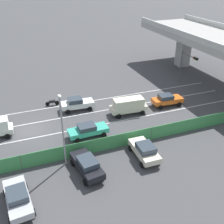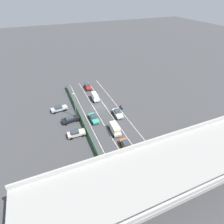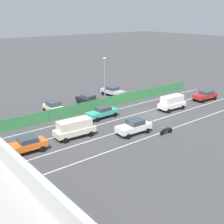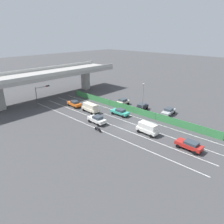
# 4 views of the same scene
# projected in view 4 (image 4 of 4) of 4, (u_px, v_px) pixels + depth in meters

# --- Properties ---
(ground_plane) EXTENTS (300.00, 300.00, 0.00)m
(ground_plane) POSITION_uv_depth(u_px,v_px,m) (130.00, 127.00, 43.28)
(ground_plane) COLOR #424244
(lane_line_left_edge) EXTENTS (0.14, 46.68, 0.01)m
(lane_line_left_edge) POSITION_uv_depth(u_px,v_px,m) (94.00, 127.00, 43.09)
(lane_line_left_edge) COLOR silver
(lane_line_left_edge) RESTS_ON ground
(lane_line_mid_left) EXTENTS (0.14, 46.68, 0.01)m
(lane_line_mid_left) POSITION_uv_depth(u_px,v_px,m) (106.00, 122.00, 45.47)
(lane_line_mid_left) COLOR silver
(lane_line_mid_left) RESTS_ON ground
(lane_line_mid_right) EXTENTS (0.14, 46.68, 0.01)m
(lane_line_mid_right) POSITION_uv_depth(u_px,v_px,m) (116.00, 118.00, 47.85)
(lane_line_mid_right) COLOR silver
(lane_line_mid_right) RESTS_ON ground
(lane_line_right_edge) EXTENTS (0.14, 46.68, 0.01)m
(lane_line_right_edge) POSITION_uv_depth(u_px,v_px,m) (126.00, 114.00, 50.23)
(lane_line_right_edge) COLOR silver
(lane_line_right_edge) RESTS_ON ground
(elevated_overpass) EXTENTS (44.26, 10.75, 8.37)m
(elevated_overpass) POSITION_uv_depth(u_px,v_px,m) (48.00, 76.00, 60.35)
(elevated_overpass) COLOR #A09E99
(elevated_overpass) RESTS_ON ground
(green_fence) EXTENTS (0.10, 42.78, 1.64)m
(green_fence) POSITION_uv_depth(u_px,v_px,m) (130.00, 109.00, 51.12)
(green_fence) COLOR #3D8E4C
(green_fence) RESTS_ON ground
(car_van_cream) EXTENTS (2.31, 4.99, 2.17)m
(car_van_cream) POSITION_uv_depth(u_px,v_px,m) (90.00, 107.00, 51.00)
(car_van_cream) COLOR beige
(car_van_cream) RESTS_ON ground
(car_hatchback_white) EXTENTS (2.25, 4.53, 1.74)m
(car_hatchback_white) POSITION_uv_depth(u_px,v_px,m) (97.00, 119.00, 44.78)
(car_hatchback_white) COLOR silver
(car_hatchback_white) RESTS_ON ground
(car_sedan_red) EXTENTS (2.23, 4.52, 1.58)m
(car_sedan_red) POSITION_uv_depth(u_px,v_px,m) (189.00, 145.00, 34.72)
(car_sedan_red) COLOR red
(car_sedan_red) RESTS_ON ground
(car_van_white) EXTENTS (2.12, 4.48, 2.19)m
(car_van_white) POSITION_uv_depth(u_px,v_px,m) (148.00, 128.00, 40.03)
(car_van_white) COLOR silver
(car_van_white) RESTS_ON ground
(car_taxi_orange) EXTENTS (2.14, 4.38, 1.65)m
(car_taxi_orange) POSITION_uv_depth(u_px,v_px,m) (74.00, 103.00, 54.79)
(car_taxi_orange) COLOR orange
(car_taxi_orange) RESTS_ON ground
(car_taxi_teal) EXTENTS (2.09, 4.67, 1.54)m
(car_taxi_teal) POSITION_uv_depth(u_px,v_px,m) (120.00, 112.00, 49.24)
(car_taxi_teal) COLOR teal
(car_taxi_teal) RESTS_ON ground
(motorcycle) EXTENTS (0.60, 1.95, 0.93)m
(motorcycle) POSITION_uv_depth(u_px,v_px,m) (98.00, 129.00, 41.32)
(motorcycle) COLOR black
(motorcycle) RESTS_ON ground
(parked_wagon_silver) EXTENTS (4.84, 2.36, 1.63)m
(parked_wagon_silver) POSITION_uv_depth(u_px,v_px,m) (168.00, 111.00, 49.40)
(parked_wagon_silver) COLOR #B2B5B7
(parked_wagon_silver) RESTS_ON ground
(parked_sedan_dark) EXTENTS (4.82, 2.47, 1.66)m
(parked_sedan_dark) POSITION_uv_depth(u_px,v_px,m) (141.00, 107.00, 52.15)
(parked_sedan_dark) COLOR black
(parked_sedan_dark) RESTS_ON ground
(parked_sedan_cream) EXTENTS (4.34, 2.13, 1.69)m
(parked_sedan_cream) POSITION_uv_depth(u_px,v_px,m) (122.00, 102.00, 56.00)
(parked_sedan_cream) COLOR beige
(parked_sedan_cream) RESTS_ON ground
(traffic_light) EXTENTS (4.06, 0.41, 5.43)m
(traffic_light) POSITION_uv_depth(u_px,v_px,m) (41.00, 92.00, 54.17)
(traffic_light) COLOR #47474C
(traffic_light) RESTS_ON ground
(street_lamp) EXTENTS (0.60, 0.36, 7.62)m
(street_lamp) POSITION_uv_depth(u_px,v_px,m) (143.00, 96.00, 48.42)
(street_lamp) COLOR gray
(street_lamp) RESTS_ON ground
(traffic_cone) EXTENTS (0.47, 0.47, 0.61)m
(traffic_cone) POSITION_uv_depth(u_px,v_px,m) (127.00, 112.00, 50.57)
(traffic_cone) COLOR orange
(traffic_cone) RESTS_ON ground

